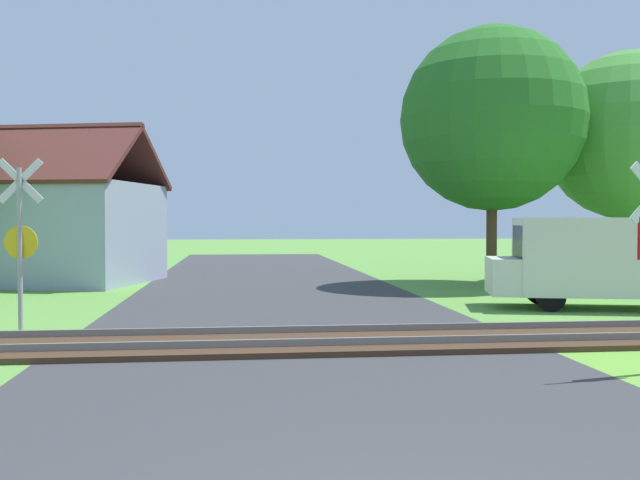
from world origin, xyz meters
name	(u,v)px	position (x,y,z in m)	size (l,w,h in m)	color
road_asphalt	(356,463)	(0.00, 2.00, 0.00)	(8.25, 80.00, 0.01)	#38383A
rail_track	(298,341)	(0.00, 8.14, 0.06)	(60.00, 2.60, 0.22)	#422D1E
crossing_sign_far	(20,235)	(-5.20, 10.03, 1.89)	(0.88, 0.15, 3.37)	#9E9EA5
house	(56,228)	(-7.34, 21.49, 1.90)	(7.63, 7.17, 5.53)	#99A3B7
tree_right	(492,119)	(7.45, 18.94, 5.57)	(6.16, 6.16, 8.66)	#513823
tree_far	(630,136)	(12.85, 19.82, 5.19)	(5.99, 5.99, 8.20)	#513823
mail_truck	(597,258)	(7.75, 12.39, 1.24)	(5.20, 2.95, 2.24)	silver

